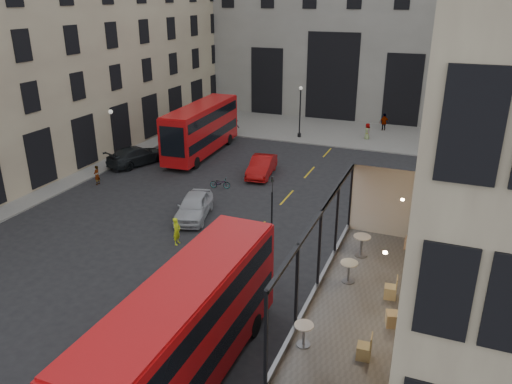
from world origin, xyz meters
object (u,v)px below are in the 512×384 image
at_px(car_a, 194,206).
at_px(cyclist, 177,231).
at_px(street_lamp_a, 114,145).
at_px(pedestrian_e, 97,175).
at_px(cafe_chair_b, 393,318).
at_px(cafe_table_far, 362,243).
at_px(cafe_chair_a, 364,351).
at_px(bus_near, 186,328).
at_px(car_b, 262,166).
at_px(cafe_table_near, 304,332).
at_px(cafe_chair_d, 411,243).
at_px(bus_far, 202,127).
at_px(pedestrian_a, 200,125).
at_px(pedestrian_c, 384,122).
at_px(cafe_table_mid, 349,269).
at_px(street_lamp_b, 300,115).
at_px(car_c, 137,156).
at_px(pedestrian_d, 367,132).
at_px(traffic_light_near, 272,198).
at_px(traffic_light_far, 194,120).
at_px(pedestrian_b, 235,126).
at_px(cafe_chair_c, 391,291).
at_px(bicycle, 220,183).

xyz_separation_m(car_a, cyclist, (0.88, -3.77, 0.04)).
height_order(street_lamp_a, pedestrian_e, street_lamp_a).
bearing_deg(street_lamp_a, cafe_chair_b, -37.83).
relative_size(cafe_table_far, cafe_chair_a, 1.06).
distance_m(bus_near, car_b, 23.92).
bearing_deg(cafe_table_near, cafe_chair_d, 72.49).
bearing_deg(bus_far, pedestrian_a, 119.01).
xyz_separation_m(pedestrian_c, cafe_table_far, (4.22, -37.17, 4.17)).
bearing_deg(cafe_table_mid, cafe_table_far, 88.44).
bearing_deg(cafe_chair_a, pedestrian_a, 123.97).
relative_size(street_lamp_a, cafe_table_mid, 6.99).
xyz_separation_m(car_b, cafe_table_far, (11.40, -18.99, 4.35)).
distance_m(street_lamp_b, car_c, 17.30).
bearing_deg(pedestrian_d, street_lamp_b, 77.42).
xyz_separation_m(traffic_light_near, cafe_table_near, (6.41, -15.03, 2.63)).
height_order(pedestrian_a, pedestrian_c, pedestrian_c).
relative_size(traffic_light_near, pedestrian_c, 1.95).
bearing_deg(street_lamp_b, pedestrian_a, -170.96).
bearing_deg(car_c, cafe_table_mid, 157.63).
xyz_separation_m(traffic_light_far, car_c, (-1.67, -7.53, -1.63)).
xyz_separation_m(bus_far, pedestrian_d, (13.39, 10.57, -1.73)).
height_order(street_lamp_a, cafe_chair_a, cafe_chair_a).
relative_size(traffic_light_far, pedestrian_c, 1.95).
height_order(pedestrian_b, cafe_chair_c, cafe_chair_c).
bearing_deg(bus_near, cafe_table_far, 37.07).
bearing_deg(pedestrian_d, traffic_light_far, 88.41).
bearing_deg(pedestrian_e, cafe_chair_d, 63.40).
bearing_deg(cafe_table_near, bus_far, 122.65).
xyz_separation_m(bus_near, cafe_chair_d, (7.16, 5.39, 2.30)).
bearing_deg(cafe_chair_d, street_lamp_b, 114.57).
distance_m(car_a, pedestrian_c, 28.84).
xyz_separation_m(traffic_light_near, cafe_chair_a, (8.12, -14.93, 2.41)).
distance_m(bicycle, pedestrian_a, 17.10).
distance_m(bus_near, car_a, 15.54).
xyz_separation_m(cyclist, pedestrian_c, (7.49, 31.36, 0.13)).
bearing_deg(cafe_table_far, cyclist, 153.63).
relative_size(street_lamp_b, pedestrian_c, 2.73).
distance_m(bus_far, cyclist, 18.15).
relative_size(street_lamp_a, pedestrian_c, 2.73).
relative_size(bus_near, car_b, 2.37).
height_order(car_a, cafe_table_near, cafe_table_near).
distance_m(street_lamp_b, car_b, 12.29).
xyz_separation_m(traffic_light_far, cyclist, (9.23, -19.36, -1.58)).
xyz_separation_m(pedestrian_c, cafe_chair_d, (5.94, -35.89, 3.89)).
height_order(cyclist, cafe_chair_a, cafe_chair_a).
bearing_deg(bus_near, bus_far, 116.48).
bearing_deg(car_b, traffic_light_near, -73.70).
bearing_deg(traffic_light_far, cafe_chair_a, -54.43).
xyz_separation_m(traffic_light_near, car_b, (-4.46, 9.82, -1.63)).
xyz_separation_m(traffic_light_near, cyclist, (-4.77, -3.36, -1.58)).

